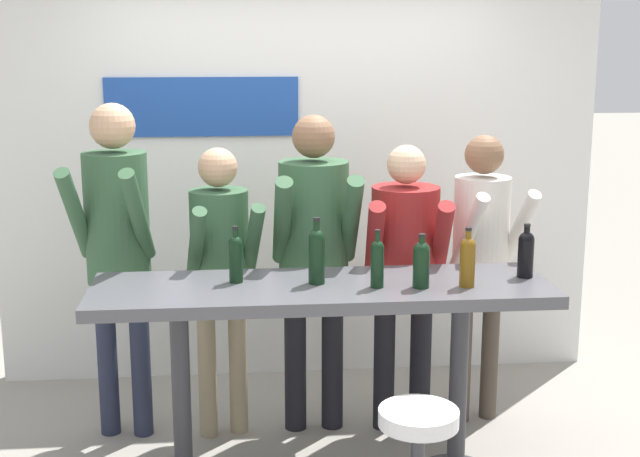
{
  "coord_description": "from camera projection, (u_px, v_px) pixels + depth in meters",
  "views": [
    {
      "loc": [
        -0.4,
        -4.04,
        2.18
      ],
      "look_at": [
        0.0,
        0.09,
        1.27
      ],
      "focal_mm": 50.0,
      "sensor_mm": 36.0,
      "label": 1
    }
  ],
  "objects": [
    {
      "name": "person_far_left",
      "position": [
        117.0,
        232.0,
        4.71
      ],
      "size": [
        0.46,
        0.59,
        1.83
      ],
      "rotation": [
        0.0,
        0.0,
        -0.16
      ],
      "color": "#23283D",
      "rests_on": "ground_plane"
    },
    {
      "name": "person_left",
      "position": [
        220.0,
        260.0,
        4.75
      ],
      "size": [
        0.43,
        0.54,
        1.6
      ],
      "rotation": [
        0.0,
        0.0,
        0.2
      ],
      "color": "gray",
      "rests_on": "ground_plane"
    },
    {
      "name": "wine_bottle_2",
      "position": [
        468.0,
        259.0,
        4.15
      ],
      "size": [
        0.07,
        0.07,
        0.28
      ],
      "color": "brown",
      "rests_on": "tasting_table"
    },
    {
      "name": "wine_bottle_3",
      "position": [
        317.0,
        253.0,
        4.2
      ],
      "size": [
        0.08,
        0.08,
        0.32
      ],
      "color": "black",
      "rests_on": "tasting_table"
    },
    {
      "name": "wine_bottle_0",
      "position": [
        236.0,
        257.0,
        4.23
      ],
      "size": [
        0.07,
        0.07,
        0.27
      ],
      "color": "black",
      "rests_on": "tasting_table"
    },
    {
      "name": "back_wall",
      "position": [
        298.0,
        178.0,
        5.65
      ],
      "size": [
        3.79,
        0.12,
        2.56
      ],
      "color": "silver",
      "rests_on": "ground_plane"
    },
    {
      "name": "tasting_table",
      "position": [
        322.0,
        317.0,
        4.25
      ],
      "size": [
        2.19,
        0.63,
        1.02
      ],
      "color": "#4C4C51",
      "rests_on": "ground_plane"
    },
    {
      "name": "wine_bottle_1",
      "position": [
        377.0,
        261.0,
        4.14
      ],
      "size": [
        0.06,
        0.06,
        0.28
      ],
      "color": "black",
      "rests_on": "tasting_table"
    },
    {
      "name": "wine_bottle_4",
      "position": [
        526.0,
        252.0,
        4.32
      ],
      "size": [
        0.08,
        0.08,
        0.27
      ],
      "color": "black",
      "rests_on": "tasting_table"
    },
    {
      "name": "person_center",
      "position": [
        405.0,
        258.0,
        4.83
      ],
      "size": [
        0.47,
        0.55,
        1.6
      ],
      "rotation": [
        0.0,
        0.0,
        -0.08
      ],
      "color": "black",
      "rests_on": "ground_plane"
    },
    {
      "name": "wine_bottle_5",
      "position": [
        421.0,
        262.0,
        4.14
      ],
      "size": [
        0.08,
        0.08,
        0.26
      ],
      "color": "black",
      "rests_on": "tasting_table"
    },
    {
      "name": "bar_stool",
      "position": [
        418.0,
        457.0,
        3.79
      ],
      "size": [
        0.36,
        0.36,
        0.63
      ],
      "color": "#333338",
      "rests_on": "ground_plane"
    },
    {
      "name": "person_center_left",
      "position": [
        314.0,
        240.0,
        4.8
      ],
      "size": [
        0.45,
        0.56,
        1.76
      ],
      "rotation": [
        0.0,
        0.0,
        0.01
      ],
      "color": "black",
      "rests_on": "ground_plane"
    },
    {
      "name": "person_center_right",
      "position": [
        481.0,
        246.0,
        4.93
      ],
      "size": [
        0.43,
        0.54,
        1.64
      ],
      "rotation": [
        0.0,
        0.0,
        0.18
      ],
      "color": "#473D33",
      "rests_on": "ground_plane"
    }
  ]
}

